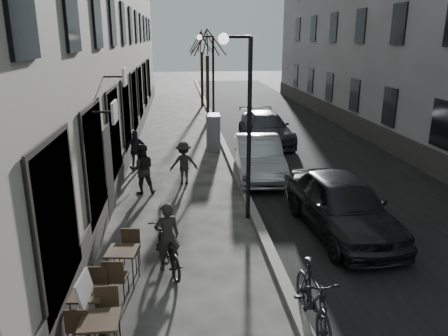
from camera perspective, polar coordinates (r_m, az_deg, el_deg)
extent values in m
cube|color=black|center=(22.80, 8.77, 3.95)|extent=(7.30, 60.00, 0.00)
cube|color=gray|center=(22.15, -0.43, 3.93)|extent=(0.25, 60.00, 0.12)
cylinder|color=black|center=(11.91, 3.30, 4.62)|extent=(0.12, 0.12, 5.00)
cylinder|color=black|center=(11.59, 1.73, 16.76)|extent=(0.70, 0.08, 0.08)
sphere|color=#FFF2CC|center=(11.54, -0.07, 16.52)|extent=(0.28, 0.28, 0.28)
cylinder|color=black|center=(23.69, -1.41, 10.76)|extent=(0.12, 0.12, 5.00)
cylinder|color=black|center=(23.53, -2.34, 16.81)|extent=(0.70, 0.08, 0.08)
sphere|color=#FFF2CC|center=(23.51, -3.23, 16.67)|extent=(0.28, 0.28, 0.28)
cylinder|color=black|center=(26.72, -2.15, 10.26)|extent=(0.20, 0.20, 3.90)
cylinder|color=black|center=(32.68, -2.89, 11.46)|extent=(0.20, 0.20, 3.90)
cube|color=black|center=(7.54, -15.94, -18.59)|extent=(0.61, 0.61, 0.04)
cylinder|color=black|center=(8.00, -17.33, -19.68)|extent=(0.02, 0.02, 0.71)
cylinder|color=black|center=(7.92, -13.47, -19.76)|extent=(0.02, 0.02, 0.71)
cube|color=black|center=(8.32, -17.40, -15.43)|extent=(0.61, 0.61, 0.04)
cylinder|color=black|center=(8.39, -19.28, -18.21)|extent=(0.02, 0.02, 0.66)
cylinder|color=black|center=(8.26, -15.95, -18.46)|extent=(0.02, 0.02, 0.66)
cylinder|color=black|center=(8.76, -18.35, -16.45)|extent=(0.02, 0.02, 0.66)
cylinder|color=black|center=(8.64, -15.18, -16.66)|extent=(0.02, 0.02, 0.66)
cube|color=black|center=(9.46, -13.15, -10.51)|extent=(0.70, 0.70, 0.04)
cylinder|color=black|center=(9.49, -14.95, -13.18)|extent=(0.02, 0.02, 0.72)
cylinder|color=black|center=(9.36, -11.80, -13.39)|extent=(0.02, 0.02, 0.72)
cylinder|color=black|center=(9.92, -14.12, -11.70)|extent=(0.02, 0.02, 0.72)
cylinder|color=black|center=(9.80, -11.11, -11.87)|extent=(0.02, 0.02, 0.72)
cube|color=black|center=(8.51, -16.16, -19.86)|extent=(0.38, 0.68, 0.04)
cube|color=silver|center=(8.21, -17.09, -16.68)|extent=(0.33, 0.68, 1.10)
cube|color=slate|center=(19.98, -1.43, 4.70)|extent=(0.63, 1.10, 1.62)
imported|color=black|center=(9.95, -7.37, -10.43)|extent=(1.11, 1.93, 0.96)
imported|color=#272522|center=(9.82, -7.43, -8.85)|extent=(0.65, 0.52, 1.57)
imported|color=black|center=(14.55, -10.64, -0.14)|extent=(0.89, 0.73, 1.67)
imported|color=#292623|center=(15.36, -5.28, 0.67)|extent=(1.03, 0.67, 1.51)
imported|color=black|center=(17.20, -11.51, 2.27)|extent=(0.97, 0.54, 1.57)
imported|color=black|center=(11.86, 15.20, -4.67)|extent=(2.19, 4.75, 1.57)
imported|color=#999CA1|center=(16.15, 4.54, 1.43)|extent=(1.84, 4.56, 1.47)
imported|color=#3C3D47|center=(21.39, 5.45, 5.21)|extent=(2.27, 5.09, 1.45)
imported|color=black|center=(8.12, 11.55, -16.46)|extent=(0.58, 2.02, 1.21)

